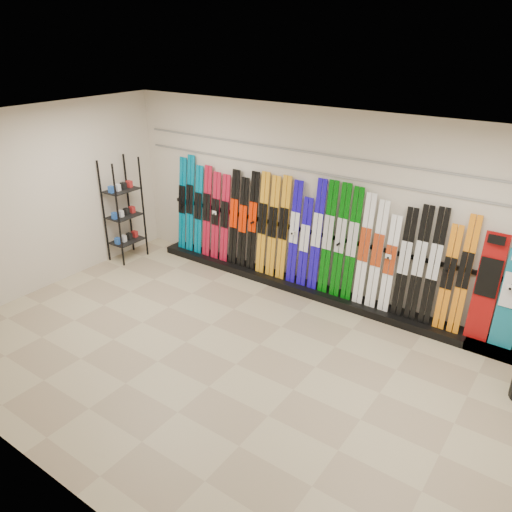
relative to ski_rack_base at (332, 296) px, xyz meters
The scene contains 10 objects.
floor 2.29m from the ski_rack_base, 95.64° to the right, with size 8.00×8.00×0.00m, color tan.
back_wall 1.47m from the ski_rack_base, 135.64° to the left, with size 8.00×8.00×0.00m, color beige.
left_wall 5.01m from the ski_rack_base, 151.65° to the right, with size 5.00×5.00×0.00m, color beige.
ceiling 3.73m from the ski_rack_base, 95.64° to the right, with size 8.00×8.00×0.00m, color silver.
ski_rack_base is the anchor object (origin of this frame).
skis 1.14m from the ski_rack_base, behind, with size 5.36×0.22×1.83m.
snowboards 2.67m from the ski_rack_base, ahead, with size 0.94×0.23×1.52m.
accessory_rack 4.15m from the ski_rack_base, 168.82° to the right, with size 0.40×0.60×1.93m, color black.
slatwall_rail_0 1.96m from the ski_rack_base, 138.37° to the left, with size 7.60×0.02×0.03m, color gray.
slatwall_rail_1 2.26m from the ski_rack_base, 138.37° to the left, with size 7.60×0.02×0.03m, color gray.
Camera 1 is at (3.33, -4.25, 4.04)m, focal length 35.00 mm.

